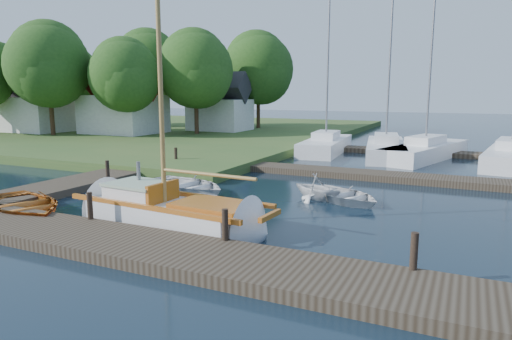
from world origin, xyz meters
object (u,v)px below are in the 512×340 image
at_px(marina_boat_0, 326,144).
at_px(house_c, 220,107).
at_px(tree_1, 49,65).
at_px(tender_b, 318,185).
at_px(mooring_post_3, 414,251).
at_px(mooring_post_5, 176,155).
at_px(mooring_post_1, 90,206).
at_px(marina_boat_2, 425,150).
at_px(tender_a, 187,183).
at_px(dinghy, 24,202).
at_px(tender_c, 344,193).
at_px(marina_boat_1, 386,148).
at_px(tree_2, 125,75).
at_px(house_a, 124,104).
at_px(tree_5, 73,77).
at_px(mooring_post_4, 108,170).
at_px(marina_boat_3, 511,154).
at_px(sailboat, 174,214).
at_px(house_b, 38,106).
at_px(tree_7, 259,68).
at_px(mooring_post_2, 225,225).
at_px(tree_3, 196,69).
at_px(tree_4, 148,67).

height_order(marina_boat_0, house_c, marina_boat_0).
bearing_deg(tree_1, tender_b, -22.26).
xyz_separation_m(mooring_post_3, mooring_post_5, (-13.00, 10.00, 0.00)).
height_order(mooring_post_1, house_c, house_c).
bearing_deg(marina_boat_2, mooring_post_3, -159.26).
distance_m(tender_a, marina_boat_2, 15.84).
height_order(dinghy, tender_c, dinghy).
relative_size(marina_boat_1, house_c, 2.05).
bearing_deg(house_c, tree_2, -116.70).
bearing_deg(house_a, tree_5, 157.95).
bearing_deg(mooring_post_4, tree_1, 144.67).
bearing_deg(dinghy, marina_boat_3, -17.13).
bearing_deg(tender_b, mooring_post_3, -128.83).
height_order(mooring_post_5, sailboat, sailboat).
bearing_deg(mooring_post_1, marina_boat_2, 68.53).
bearing_deg(mooring_post_1, dinghy, 174.67).
bearing_deg(marina_boat_2, house_c, 83.36).
height_order(tender_b, tree_5, tree_5).
bearing_deg(tender_c, marina_boat_3, 6.83).
bearing_deg(dinghy, tender_a, -9.28).
bearing_deg(house_b, tree_2, 0.28).
distance_m(sailboat, marina_boat_0, 18.23).
xyz_separation_m(mooring_post_1, house_a, (-17.00, 21.00, 2.26)).
relative_size(marina_boat_1, tree_7, 1.15).
bearing_deg(dinghy, mooring_post_2, -70.43).
height_order(tree_5, tree_7, tree_7).
bearing_deg(tree_1, mooring_post_5, -22.53).
bearing_deg(dinghy, tree_5, 65.65).
bearing_deg(mooring_post_1, tree_1, 140.92).
bearing_deg(house_c, tender_a, -63.52).
relative_size(marina_boat_0, marina_boat_1, 1.06).
relative_size(mooring_post_3, dinghy, 0.20).
bearing_deg(tree_3, tree_4, 153.43).
xyz_separation_m(mooring_post_3, marina_boat_0, (-7.73, 19.55, -0.12)).
bearing_deg(mooring_post_2, house_c, 119.86).
distance_m(mooring_post_4, mooring_post_5, 5.00).
bearing_deg(house_b, house_c, 29.74).
height_order(mooring_post_4, mooring_post_5, same).
xyz_separation_m(sailboat, marina_boat_1, (3.19, 17.87, 0.22)).
relative_size(mooring_post_3, tree_7, 0.09).
relative_size(marina_boat_0, tree_2, 1.47).
bearing_deg(tree_2, mooring_post_3, -38.44).
relative_size(marina_boat_2, marina_boat_3, 1.00).
bearing_deg(mooring_post_5, mooring_post_2, -49.64).
bearing_deg(tree_1, marina_boat_3, 3.70).
distance_m(dinghy, marina_boat_2, 21.69).
relative_size(tender_a, marina_boat_0, 0.33).
relative_size(tender_b, tree_3, 0.23).
bearing_deg(sailboat, tree_2, 138.02).
relative_size(marina_boat_1, tree_4, 1.12).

